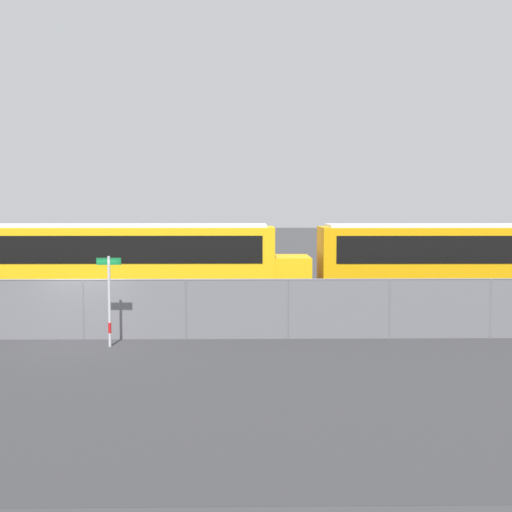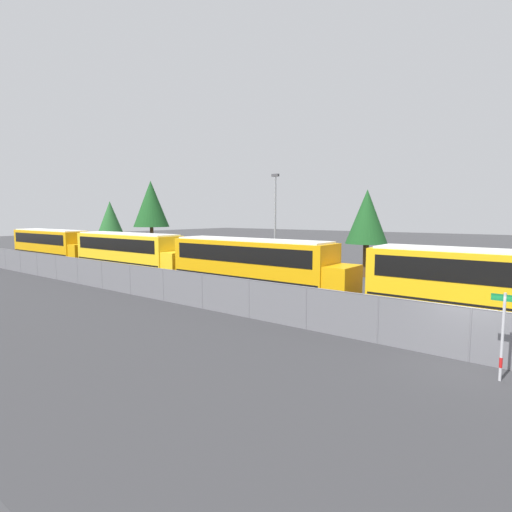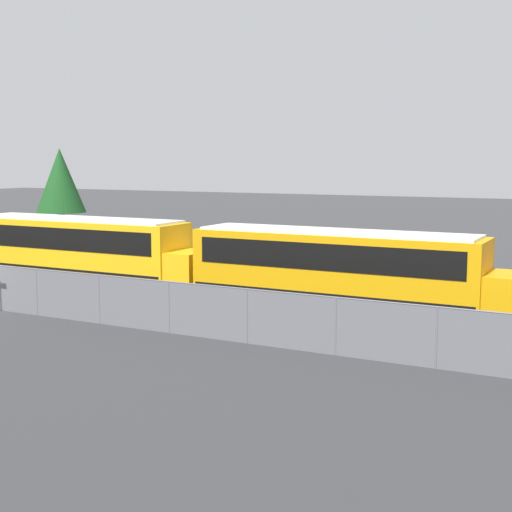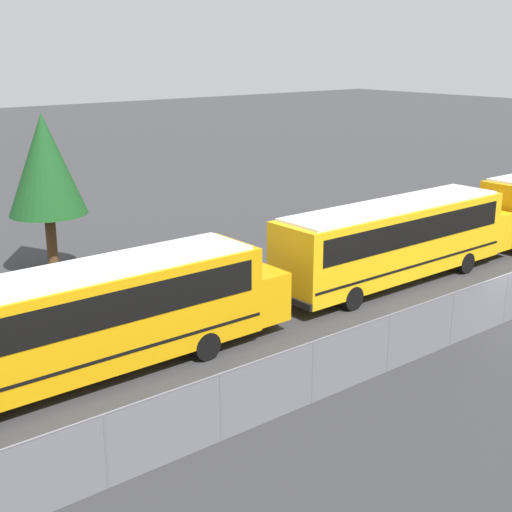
{
  "view_description": "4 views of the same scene",
  "coord_description": "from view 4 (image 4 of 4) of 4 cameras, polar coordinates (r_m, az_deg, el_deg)",
  "views": [
    {
      "loc": [
        4.87,
        -21.37,
        4.1
      ],
      "look_at": [
        5.29,
        5.09,
        2.15
      ],
      "focal_mm": 50.0,
      "sensor_mm": 36.0,
      "label": 1
    },
    {
      "loc": [
        2.19,
        -14.35,
        4.82
      ],
      "look_at": [
        -13.11,
        5.54,
        2.24
      ],
      "focal_mm": 28.0,
      "sensor_mm": 36.0,
      "label": 2
    },
    {
      "loc": [
        23.21,
        -20.03,
        5.92
      ],
      "look_at": [
        10.04,
        5.0,
        2.17
      ],
      "focal_mm": 50.0,
      "sensor_mm": 36.0,
      "label": 3
    },
    {
      "loc": [
        -21.5,
        -12.61,
        9.38
      ],
      "look_at": [
        -6.53,
        5.76,
        2.36
      ],
      "focal_mm": 50.0,
      "sensor_mm": 36.0,
      "label": 4
    }
  ],
  "objects": [
    {
      "name": "school_bus_3",
      "position": [
        29.46,
        11.29,
        1.59
      ],
      "size": [
        12.74,
        2.53,
        3.33
      ],
      "color": "yellow",
      "rests_on": "ground_plane"
    },
    {
      "name": "tree_1",
      "position": [
        30.65,
        -16.52,
        6.99
      ],
      "size": [
        3.21,
        3.21,
        6.79
      ],
      "color": "#51381E",
      "rests_on": "ground_plane"
    },
    {
      "name": "fence",
      "position": [
        26.31,
        19.34,
        -3.18
      ],
      "size": [
        105.03,
        0.07,
        1.84
      ],
      "color": "#9EA0A5",
      "rests_on": "ground_plane"
    },
    {
      "name": "school_bus_2",
      "position": [
        21.08,
        -13.03,
        -4.56
      ],
      "size": [
        12.74,
        2.53,
        3.33
      ],
      "color": "orange",
      "rests_on": "ground_plane"
    },
    {
      "name": "ground_plane",
      "position": [
        26.63,
        19.15,
        -5.08
      ],
      "size": [
        200.0,
        200.0,
        0.0
      ],
      "primitive_type": "plane",
      "color": "#38383A"
    }
  ]
}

